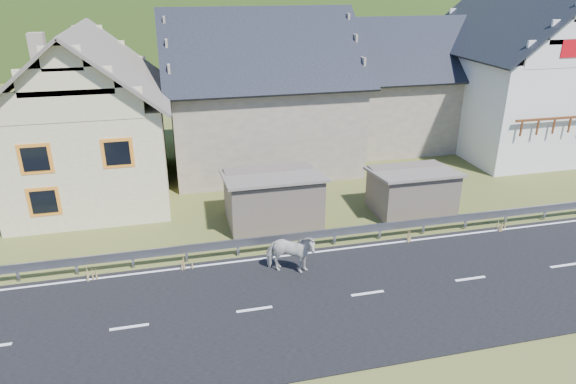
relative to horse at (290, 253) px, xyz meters
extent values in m
plane|color=#38421C|center=(2.29, -1.99, -0.84)|extent=(160.00, 160.00, 0.00)
cube|color=black|center=(2.29, -1.99, -0.82)|extent=(60.00, 7.00, 0.04)
cube|color=silver|center=(2.29, -1.99, -0.79)|extent=(60.00, 6.60, 0.01)
cube|color=#93969B|center=(2.29, 1.69, -0.26)|extent=(28.00, 0.08, 0.34)
cube|color=#93969B|center=(-9.71, 1.71, -0.49)|extent=(0.10, 0.06, 0.70)
cube|color=#93969B|center=(-7.71, 1.71, -0.49)|extent=(0.10, 0.06, 0.70)
cube|color=#93969B|center=(-5.71, 1.71, -0.49)|extent=(0.10, 0.06, 0.70)
cube|color=#93969B|center=(-3.71, 1.71, -0.49)|extent=(0.10, 0.06, 0.70)
cube|color=#93969B|center=(-1.71, 1.71, -0.49)|extent=(0.10, 0.06, 0.70)
cube|color=#93969B|center=(0.29, 1.71, -0.49)|extent=(0.10, 0.06, 0.70)
cube|color=#93969B|center=(2.29, 1.71, -0.49)|extent=(0.10, 0.06, 0.70)
cube|color=#93969B|center=(4.29, 1.71, -0.49)|extent=(0.10, 0.06, 0.70)
cube|color=#93969B|center=(6.29, 1.71, -0.49)|extent=(0.10, 0.06, 0.70)
cube|color=#93969B|center=(8.29, 1.71, -0.49)|extent=(0.10, 0.06, 0.70)
cube|color=#93969B|center=(10.29, 1.71, -0.49)|extent=(0.10, 0.06, 0.70)
cube|color=#93969B|center=(12.29, 1.71, -0.49)|extent=(0.10, 0.06, 0.70)
cube|color=#6B5C50|center=(0.29, 4.51, 0.26)|extent=(4.30, 3.30, 2.40)
cube|color=#6B5C50|center=(6.79, 4.01, 0.16)|extent=(3.80, 2.90, 2.20)
cube|color=beige|center=(-7.71, 10.01, 1.66)|extent=(7.00, 9.00, 5.00)
cube|color=orange|center=(-9.31, 5.51, 2.56)|extent=(1.30, 0.12, 1.30)
cube|color=orange|center=(-6.11, 5.51, 2.56)|extent=(1.30, 0.12, 1.30)
cube|color=orange|center=(-9.31, 5.51, 0.66)|extent=(1.30, 0.12, 1.30)
cube|color=tan|center=(-9.71, 11.51, 5.72)|extent=(0.70, 0.70, 2.40)
cube|color=tan|center=(1.29, 13.01, 1.66)|extent=(10.00, 9.00, 5.00)
cube|color=tan|center=(11.29, 15.01, 1.46)|extent=(9.00, 8.00, 4.60)
cube|color=silver|center=(17.29, 12.01, 2.16)|extent=(8.00, 10.00, 6.00)
cube|color=brown|center=(17.29, 6.76, 2.36)|extent=(6.80, 0.12, 0.12)
ellipsoid|color=#1A360D|center=(7.29, 178.01, -20.84)|extent=(440.00, 280.00, 260.00)
imported|color=beige|center=(0.00, 0.00, 0.00)|extent=(1.51, 2.07, 1.59)
camera|label=1|loc=(-3.92, -16.01, 9.40)|focal=32.00mm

